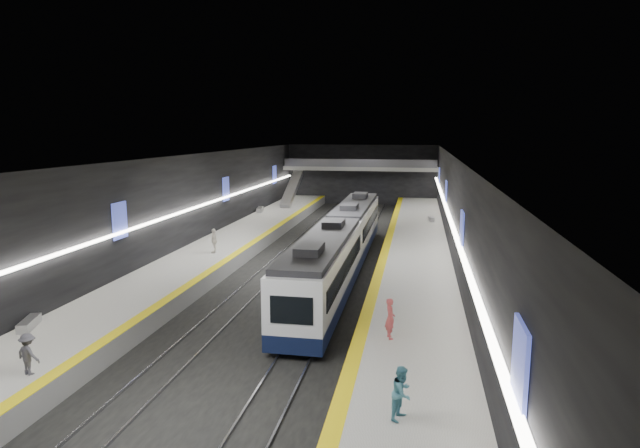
% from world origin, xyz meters
% --- Properties ---
extents(ground, '(70.00, 70.00, 0.00)m').
position_xyz_m(ground, '(0.00, 0.00, 0.00)').
color(ground, black).
rests_on(ground, ground).
extents(ceiling, '(20.00, 70.00, 0.04)m').
position_xyz_m(ceiling, '(0.00, 0.00, 8.00)').
color(ceiling, beige).
rests_on(ceiling, wall_left).
extents(wall_left, '(0.04, 70.00, 8.00)m').
position_xyz_m(wall_left, '(-10.00, 0.00, 4.00)').
color(wall_left, black).
rests_on(wall_left, ground).
extents(wall_right, '(0.04, 70.00, 8.00)m').
position_xyz_m(wall_right, '(10.00, 0.00, 4.00)').
color(wall_right, black).
rests_on(wall_right, ground).
extents(wall_back, '(20.00, 0.04, 8.00)m').
position_xyz_m(wall_back, '(0.00, 35.00, 4.00)').
color(wall_back, black).
rests_on(wall_back, ground).
extents(platform_left, '(5.00, 70.00, 1.00)m').
position_xyz_m(platform_left, '(-7.50, 0.00, 0.50)').
color(platform_left, slate).
rests_on(platform_left, ground).
extents(tile_surface_left, '(5.00, 70.00, 0.02)m').
position_xyz_m(tile_surface_left, '(-7.50, 0.00, 1.01)').
color(tile_surface_left, '#A3A39E').
rests_on(tile_surface_left, platform_left).
extents(tactile_strip_left, '(0.60, 70.00, 0.02)m').
position_xyz_m(tactile_strip_left, '(-5.30, 0.00, 1.02)').
color(tactile_strip_left, yellow).
rests_on(tactile_strip_left, platform_left).
extents(platform_right, '(5.00, 70.00, 1.00)m').
position_xyz_m(platform_right, '(7.50, 0.00, 0.50)').
color(platform_right, slate).
rests_on(platform_right, ground).
extents(tile_surface_right, '(5.00, 70.00, 0.02)m').
position_xyz_m(tile_surface_right, '(7.50, 0.00, 1.01)').
color(tile_surface_right, '#A3A39E').
rests_on(tile_surface_right, platform_right).
extents(tactile_strip_right, '(0.60, 70.00, 0.02)m').
position_xyz_m(tactile_strip_right, '(5.30, 0.00, 1.02)').
color(tactile_strip_right, yellow).
rests_on(tactile_strip_right, platform_right).
extents(rails, '(6.52, 70.00, 0.12)m').
position_xyz_m(rails, '(-0.00, 0.00, 0.06)').
color(rails, gray).
rests_on(rails, ground).
extents(train, '(2.69, 30.05, 3.60)m').
position_xyz_m(train, '(2.50, -0.87, 2.20)').
color(train, '#0E1634').
rests_on(train, ground).
extents(ad_posters, '(19.94, 53.50, 2.20)m').
position_xyz_m(ad_posters, '(-0.00, 1.00, 4.50)').
color(ad_posters, '#3F4BBD').
rests_on(ad_posters, wall_left).
extents(cove_light_left, '(0.25, 68.60, 0.12)m').
position_xyz_m(cove_light_left, '(-9.80, 0.00, 3.80)').
color(cove_light_left, white).
rests_on(cove_light_left, wall_left).
extents(cove_light_right, '(0.25, 68.60, 0.12)m').
position_xyz_m(cove_light_right, '(9.80, 0.00, 3.80)').
color(cove_light_right, white).
rests_on(cove_light_right, wall_right).
extents(mezzanine_bridge, '(20.00, 3.00, 1.50)m').
position_xyz_m(mezzanine_bridge, '(0.00, 32.93, 5.04)').
color(mezzanine_bridge, gray).
rests_on(mezzanine_bridge, wall_left).
extents(escalator, '(1.20, 7.50, 3.92)m').
position_xyz_m(escalator, '(-7.50, 26.00, 2.90)').
color(escalator, '#99999E').
rests_on(escalator, platform_left).
extents(bench_left_near, '(1.01, 1.80, 0.42)m').
position_xyz_m(bench_left_near, '(-9.50, -16.58, 1.21)').
color(bench_left_near, '#99999E').
rests_on(bench_left_near, platform_left).
extents(bench_left_far, '(0.90, 2.11, 0.50)m').
position_xyz_m(bench_left_far, '(-9.50, 19.19, 1.25)').
color(bench_left_far, '#99999E').
rests_on(bench_left_far, platform_left).
extents(bench_right_far, '(0.57, 1.68, 0.40)m').
position_xyz_m(bench_right_far, '(8.95, 16.58, 1.20)').
color(bench_right_far, '#99999E').
rests_on(bench_right_far, platform_right).
extents(passenger_right_a, '(0.61, 0.75, 1.76)m').
position_xyz_m(passenger_right_a, '(6.57, -14.86, 1.88)').
color(passenger_right_a, '#CC4C50').
rests_on(passenger_right_a, platform_right).
extents(passenger_right_b, '(0.92, 1.01, 1.70)m').
position_xyz_m(passenger_right_b, '(7.29, -21.33, 1.85)').
color(passenger_right_b, teal).
rests_on(passenger_right_b, platform_right).
extents(passenger_left_a, '(0.67, 1.13, 1.81)m').
position_xyz_m(passenger_left_a, '(-6.91, -0.79, 1.90)').
color(passenger_left_a, silver).
rests_on(passenger_left_a, platform_left).
extents(passenger_left_b, '(1.10, 0.79, 1.55)m').
position_xyz_m(passenger_left_b, '(-6.16, -20.72, 1.77)').
color(passenger_left_b, '#45454D').
rests_on(passenger_left_b, platform_left).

